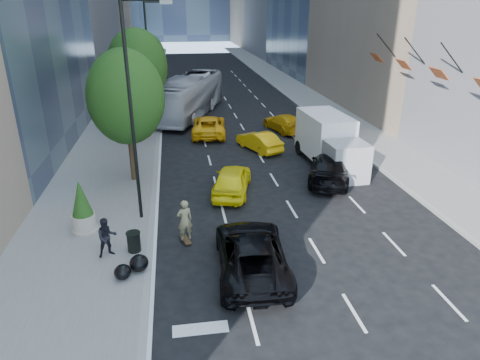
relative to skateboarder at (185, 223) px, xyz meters
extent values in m
plane|color=black|center=(4.46, -1.57, -0.93)|extent=(160.00, 160.00, 0.00)
cube|color=slate|center=(-4.54, 28.43, -0.86)|extent=(6.00, 120.00, 0.15)
cube|color=slate|center=(14.46, 28.43, -0.86)|extent=(4.00, 120.00, 0.15)
cylinder|color=black|center=(-2.04, 2.43, 4.22)|extent=(0.16, 0.16, 10.00)
cube|color=#99998C|center=(-0.24, 2.43, 8.82)|extent=(0.50, 0.22, 0.15)
cylinder|color=black|center=(-2.04, 20.43, 4.22)|extent=(0.16, 0.16, 10.00)
cylinder|color=black|center=(-1.14, 20.43, 8.92)|extent=(1.80, 0.12, 0.12)
cube|color=#99998C|center=(-0.24, 20.43, 8.82)|extent=(0.50, 0.22, 0.15)
cylinder|color=black|center=(-2.74, 7.43, 0.79)|extent=(0.30, 0.30, 3.15)
ellipsoid|color=#143B10|center=(-2.74, 7.43, 4.05)|extent=(4.20, 4.20, 5.25)
cylinder|color=black|center=(-2.74, 17.43, 0.90)|extent=(0.30, 0.30, 3.38)
ellipsoid|color=#143B10|center=(-2.74, 17.43, 4.39)|extent=(4.50, 4.50, 5.62)
cylinder|color=black|center=(-2.74, 30.43, 0.68)|extent=(0.30, 0.30, 2.93)
ellipsoid|color=#143B10|center=(-2.74, 30.43, 3.70)|extent=(3.90, 3.90, 4.88)
cylinder|color=black|center=(-1.94, 38.43, 1.82)|extent=(0.14, 0.14, 5.20)
imported|color=black|center=(-1.94, 38.43, 3.42)|extent=(2.48, 0.53, 1.00)
cylinder|color=black|center=(15.61, 6.43, 5.92)|extent=(1.75, 0.08, 1.75)
cube|color=brown|center=(14.96, 6.43, 5.07)|extent=(0.64, 1.30, 0.64)
cylinder|color=black|center=(15.61, 10.43, 5.92)|extent=(1.75, 0.08, 1.75)
cube|color=brown|center=(14.96, 10.43, 5.07)|extent=(0.64, 1.30, 0.64)
cylinder|color=black|center=(15.61, 14.43, 5.92)|extent=(1.75, 0.08, 1.75)
cube|color=brown|center=(14.96, 14.43, 5.07)|extent=(0.64, 1.30, 0.64)
imported|color=#827A51|center=(0.00, 0.00, 0.00)|extent=(0.78, 0.62, 1.87)
imported|color=black|center=(2.46, -2.57, -0.15)|extent=(2.98, 5.82, 1.57)
imported|color=black|center=(8.66, 5.82, -0.13)|extent=(4.21, 6.01, 1.61)
imported|color=#FFE90D|center=(2.73, 4.93, -0.16)|extent=(2.95, 4.87, 1.55)
imported|color=#FDB80D|center=(5.66, 12.06, -0.26)|extent=(2.91, 4.31, 1.34)
imported|color=#FDB30D|center=(2.46, 16.43, -0.17)|extent=(3.07, 5.71, 1.52)
imported|color=#DB9E0B|center=(8.66, 16.70, -0.25)|extent=(3.05, 5.06, 1.37)
imported|color=#B6B7BC|center=(1.26, 23.18, 0.89)|extent=(7.45, 13.38, 3.66)
cube|color=white|center=(9.40, 9.15, 0.91)|extent=(2.64, 4.71, 2.69)
cube|color=gray|center=(9.58, 5.77, 0.21)|extent=(2.40, 2.11, 2.29)
cylinder|color=black|center=(8.56, 5.31, -0.44)|extent=(0.40, 1.01, 1.00)
cylinder|color=black|center=(10.65, 5.42, -0.44)|extent=(0.40, 1.01, 1.00)
cylinder|color=black|center=(8.27, 10.68, -0.44)|extent=(0.40, 1.01, 1.00)
cylinder|color=black|center=(10.35, 10.80, -0.44)|extent=(0.40, 1.01, 1.00)
imported|color=black|center=(-3.15, -0.85, 0.05)|extent=(0.99, 0.88, 1.67)
imported|color=black|center=(-4.10, 16.43, 0.07)|extent=(1.07, 0.88, 1.70)
cylinder|color=black|center=(-2.14, -0.66, -0.37)|extent=(0.55, 0.55, 0.82)
cylinder|color=#B9AC99|center=(-4.47, 1.43, -0.38)|extent=(1.02, 1.02, 0.82)
cone|color=#143B10|center=(-4.47, 1.43, 0.85)|extent=(0.92, 0.92, 1.63)
ellipsoid|color=black|center=(-1.85, -2.11, -0.47)|extent=(0.73, 0.81, 0.62)
ellipsoid|color=black|center=(-2.43, -2.57, -0.51)|extent=(0.64, 0.71, 0.55)
camera|label=1|loc=(-0.15, -16.51, 8.73)|focal=32.00mm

